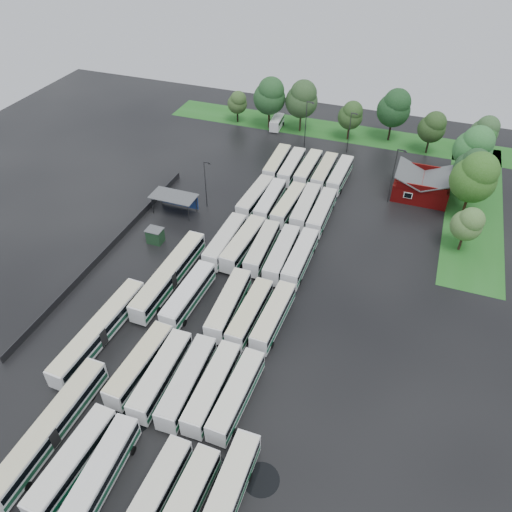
% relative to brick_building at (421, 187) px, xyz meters
% --- Properties ---
extents(ground, '(160.00, 160.00, 0.00)m').
position_rel_brick_building_xyz_m(ground, '(-24.00, -42.77, -1.87)').
color(ground, black).
rests_on(ground, ground).
extents(brick_building, '(10.07, 8.60, 5.39)m').
position_rel_brick_building_xyz_m(brick_building, '(0.00, 0.00, 0.00)').
color(brick_building, maroon).
rests_on(brick_building, ground).
extents(wash_shed, '(8.20, 4.20, 3.58)m').
position_rel_brick_building_xyz_m(wash_shed, '(-41.20, -20.74, 1.12)').
color(wash_shed, '#2D2D30').
rests_on(wash_shed, ground).
extents(utility_hut, '(2.70, 2.20, 2.62)m').
position_rel_brick_building_xyz_m(utility_hut, '(-40.20, -30.17, -0.55)').
color(utility_hut, '#17381E').
rests_on(utility_hut, ground).
extents(grass_strip_north, '(80.00, 10.00, 0.01)m').
position_rel_brick_building_xyz_m(grass_strip_north, '(-22.00, 22.03, -1.86)').
color(grass_strip_north, '#20641E').
rests_on(grass_strip_north, ground).
extents(grass_strip_east, '(10.00, 50.00, 0.01)m').
position_rel_brick_building_xyz_m(grass_strip_east, '(10.00, 0.03, -1.86)').
color(grass_strip_east, '#20641E').
rests_on(grass_strip_east, ground).
extents(west_fence, '(0.10, 50.00, 1.20)m').
position_rel_brick_building_xyz_m(west_fence, '(-46.20, -34.77, -1.27)').
color(west_fence, '#2D2D30').
rests_on(west_fence, ground).
extents(bus_r0c0, '(3.10, 12.36, 3.41)m').
position_rel_brick_building_xyz_m(bus_r0c0, '(-28.57, -68.46, 0.01)').
color(bus_r0c0, white).
rests_on(bus_r0c0, ground).
extents(bus_r0c1, '(3.18, 12.32, 3.40)m').
position_rel_brick_building_xyz_m(bus_r0c1, '(-25.08, -68.60, 0.00)').
color(bus_r0c1, white).
rests_on(bus_r0c1, ground).
extents(bus_r0c3, '(2.77, 11.97, 3.32)m').
position_rel_brick_building_xyz_m(bus_r0c3, '(-18.83, -68.76, -0.04)').
color(bus_r0c3, white).
rests_on(bus_r0c3, ground).
extents(bus_r0c4, '(2.83, 12.21, 3.38)m').
position_rel_brick_building_xyz_m(bus_r0c4, '(-15.59, -68.80, -0.00)').
color(bus_r0c4, white).
rests_on(bus_r0c4, ground).
extents(bus_r1c0, '(3.08, 12.24, 3.38)m').
position_rel_brick_building_xyz_m(bus_r1c0, '(-28.50, -54.89, -0.01)').
color(bus_r1c0, white).
rests_on(bus_r1c0, ground).
extents(bus_r1c1, '(2.91, 12.45, 3.45)m').
position_rel_brick_building_xyz_m(bus_r1c1, '(-25.24, -55.44, 0.03)').
color(bus_r1c1, white).
rests_on(bus_r1c1, ground).
extents(bus_r1c2, '(3.10, 12.59, 3.48)m').
position_rel_brick_building_xyz_m(bus_r1c2, '(-21.80, -55.25, 0.05)').
color(bus_r1c2, white).
rests_on(bus_r1c2, ground).
extents(bus_r1c3, '(2.72, 12.31, 3.42)m').
position_rel_brick_building_xyz_m(bus_r1c3, '(-18.63, -54.96, 0.02)').
color(bus_r1c3, white).
rests_on(bus_r1c3, ground).
extents(bus_r1c4, '(2.84, 12.09, 3.35)m').
position_rel_brick_building_xyz_m(bus_r1c4, '(-15.57, -54.91, -0.02)').
color(bus_r1c4, white).
rests_on(bus_r1c4, ground).
extents(bus_r2c0, '(3.02, 12.41, 3.43)m').
position_rel_brick_building_xyz_m(bus_r2c0, '(-28.32, -41.65, 0.02)').
color(bus_r2c0, white).
rests_on(bus_r2c0, ground).
extents(bus_r2c2, '(3.21, 12.58, 3.47)m').
position_rel_brick_building_xyz_m(bus_r2c2, '(-22.16, -41.46, 0.04)').
color(bus_r2c2, white).
rests_on(bus_r2c2, ground).
extents(bus_r2c3, '(2.75, 11.92, 3.30)m').
position_rel_brick_building_xyz_m(bus_r2c3, '(-18.79, -41.91, -0.05)').
color(bus_r2c3, white).
rests_on(bus_r2c3, ground).
extents(bus_r2c4, '(2.85, 11.92, 3.30)m').
position_rel_brick_building_xyz_m(bus_r2c4, '(-15.55, -41.41, -0.05)').
color(bus_r2c4, white).
rests_on(bus_r2c4, ground).
extents(bus_r3c0, '(2.79, 12.43, 3.45)m').
position_rel_brick_building_xyz_m(bus_r3c0, '(-28.29, -28.16, 0.03)').
color(bus_r3c0, white).
rests_on(bus_r3c0, ground).
extents(bus_r3c1, '(3.30, 12.64, 3.48)m').
position_rel_brick_building_xyz_m(bus_r3c1, '(-25.30, -27.80, 0.05)').
color(bus_r3c1, white).
rests_on(bus_r3c1, ground).
extents(bus_r3c2, '(2.95, 11.99, 3.31)m').
position_rel_brick_building_xyz_m(bus_r3c2, '(-22.08, -27.68, -0.04)').
color(bus_r3c2, white).
rests_on(bus_r3c2, ground).
extents(bus_r3c3, '(2.91, 12.42, 3.44)m').
position_rel_brick_building_xyz_m(bus_r3c3, '(-18.62, -28.21, 0.03)').
color(bus_r3c3, white).
rests_on(bus_r3c3, ground).
extents(bus_r3c4, '(2.68, 12.38, 3.44)m').
position_rel_brick_building_xyz_m(bus_r3c4, '(-15.61, -28.07, 0.03)').
color(bus_r3c4, white).
rests_on(bus_r3c4, ground).
extents(bus_r4c0, '(3.16, 12.16, 3.35)m').
position_rel_brick_building_xyz_m(bus_r4c0, '(-28.30, -14.03, -0.02)').
color(bus_r4c0, white).
rests_on(bus_r4c0, ground).
extents(bus_r4c1, '(2.69, 11.88, 3.30)m').
position_rel_brick_building_xyz_m(bus_r4c1, '(-25.32, -14.22, -0.05)').
color(bus_r4c1, white).
rests_on(bus_r4c1, ground).
extents(bus_r4c2, '(3.12, 12.05, 3.32)m').
position_rel_brick_building_xyz_m(bus_r4c2, '(-21.82, -14.32, -0.04)').
color(bus_r4c2, white).
rests_on(bus_r4c2, ground).
extents(bus_r4c3, '(2.82, 12.36, 3.43)m').
position_rel_brick_building_xyz_m(bus_r4c3, '(-18.72, -14.05, 0.02)').
color(bus_r4c3, white).
rests_on(bus_r4c3, ground).
extents(bus_r4c4, '(2.61, 12.21, 3.40)m').
position_rel_brick_building_xyz_m(bus_r4c4, '(-15.62, -14.52, 0.00)').
color(bus_r4c4, white).
rests_on(bus_r4c4, ground).
extents(bus_r5c0, '(2.92, 12.08, 3.34)m').
position_rel_brick_building_xyz_m(bus_r5c0, '(-28.53, -0.51, -0.03)').
color(bus_r5c0, white).
rests_on(bus_r5c0, ground).
extents(bus_r5c1, '(2.73, 12.03, 3.34)m').
position_rel_brick_building_xyz_m(bus_r5c1, '(-25.31, -0.87, -0.03)').
color(bus_r5c1, white).
rests_on(bus_r5c1, ground).
extents(bus_r5c2, '(2.78, 11.98, 3.32)m').
position_rel_brick_building_xyz_m(bus_r5c2, '(-21.98, -0.46, -0.04)').
color(bus_r5c2, white).
rests_on(bus_r5c2, ground).
extents(bus_r5c3, '(2.68, 11.86, 3.29)m').
position_rel_brick_building_xyz_m(bus_r5c3, '(-18.63, -0.52, -0.06)').
color(bus_r5c3, white).
rests_on(bus_r5c3, ground).
extents(bus_r5c4, '(2.89, 11.89, 3.29)m').
position_rel_brick_building_xyz_m(bus_r5c4, '(-15.45, -0.63, -0.06)').
color(bus_r5c4, white).
rests_on(bus_r5c4, ground).
extents(artic_bus_west_a, '(2.78, 17.96, 3.33)m').
position_rel_brick_building_xyz_m(artic_bus_west_a, '(-33.24, -66.07, -0.02)').
color(artic_bus_west_a, white).
rests_on(artic_bus_west_a, ground).
extents(artic_bus_west_b, '(3.03, 18.81, 3.48)m').
position_rel_brick_building_xyz_m(artic_bus_west_b, '(-32.91, -38.72, 0.06)').
color(artic_bus_west_b, white).
rests_on(artic_bus_west_b, ground).
extents(artic_bus_west_c, '(3.25, 18.27, 3.38)m').
position_rel_brick_building_xyz_m(artic_bus_west_c, '(-36.40, -51.86, 0.01)').
color(artic_bus_west_c, white).
rests_on(artic_bus_west_c, ground).
extents(minibus, '(2.65, 6.10, 2.60)m').
position_rel_brick_building_xyz_m(minibus, '(-34.97, 18.88, -0.42)').
color(minibus, white).
rests_on(minibus, ground).
extents(tree_north_0, '(4.66, 4.66, 7.72)m').
position_rel_brick_building_xyz_m(tree_north_0, '(-44.84, 18.88, 3.10)').
color(tree_north_0, black).
rests_on(tree_north_0, ground).
extents(tree_north_1, '(7.38, 7.38, 12.22)m').
position_rel_brick_building_xyz_m(tree_north_1, '(-36.64, 18.37, 5.99)').
color(tree_north_1, black).
rests_on(tree_north_1, ground).
extents(tree_north_2, '(7.36, 7.36, 12.18)m').
position_rel_brick_building_xyz_m(tree_north_2, '(-29.24, 19.19, 5.98)').
color(tree_north_2, '#372A1D').
rests_on(tree_north_2, ground).
extents(tree_north_3, '(5.50, 5.50, 9.11)m').
position_rel_brick_building_xyz_m(tree_north_3, '(-17.81, 18.82, 3.99)').
color(tree_north_3, '#372315').
rests_on(tree_north_3, ground).
extents(tree_north_4, '(7.27, 7.27, 12.03)m').
position_rel_brick_building_xyz_m(tree_north_4, '(-8.98, 21.57, 5.88)').
color(tree_north_4, black).
rests_on(tree_north_4, ground).
extents(tree_north_5, '(5.77, 5.77, 9.56)m').
position_rel_brick_building_xyz_m(tree_north_5, '(-0.34, 18.13, 4.29)').
color(tree_north_5, black).
rests_on(tree_north_5, ground).
extents(tree_north_6, '(5.76, 5.76, 9.54)m').
position_rel_brick_building_xyz_m(tree_north_6, '(10.05, 19.75, 4.27)').
color(tree_north_6, black).
rests_on(tree_north_6, ground).
extents(tree_east_0, '(5.01, 5.01, 8.30)m').
position_rel_brick_building_xyz_m(tree_east_0, '(8.04, -14.81, 3.47)').
color(tree_east_0, '#342118').
rests_on(tree_east_0, ground).
extents(tree_east_1, '(7.81, 7.81, 12.93)m').
position_rel_brick_building_xyz_m(tree_east_1, '(8.11, -4.70, 6.45)').
color(tree_east_1, '#311F11').
rests_on(tree_east_1, ground).
extents(tree_east_2, '(6.22, 6.22, 10.30)m').
position_rel_brick_building_xyz_m(tree_east_2, '(7.92, 2.13, 4.76)').
color(tree_east_2, black).
rests_on(tree_east_2, ground).
extents(tree_east_3, '(7.28, 7.28, 12.06)m').
position_rel_brick_building_xyz_m(tree_east_3, '(7.82, 7.99, 5.90)').
color(tree_east_3, black).
rests_on(tree_east_3, ground).
extents(tree_east_4, '(4.90, 4.90, 8.12)m').
position_rel_brick_building_xyz_m(tree_east_4, '(10.06, 18.76, 3.35)').
color(tree_east_4, '#3A2514').
rests_on(tree_east_4, ground).
extents(lamp_post_ne, '(1.69, 0.33, 10.96)m').
position_rel_brick_building_xyz_m(lamp_post_ne, '(-5.20, -4.37, 4.50)').
color(lamp_post_ne, '#2D2D30').
rests_on(lamp_post_ne, ground).
extents(lamp_post_nw, '(1.44, 0.28, 9.32)m').
position_rel_brick_building_xyz_m(lamp_post_nw, '(-36.49, -17.31, 3.55)').
color(lamp_post_nw, '#2D2D30').
rests_on(lamp_post_nw, ground).
extents(lamp_post_back_w, '(1.64, 0.32, 10.62)m').
position_rel_brick_building_xyz_m(lamp_post_back_w, '(-25.95, 11.44, 4.30)').
color(lamp_post_back_w, '#2D2D30').
rests_on(lamp_post_back_w, ground).
extents(lamp_post_back_e, '(1.40, 0.27, 9.11)m').
position_rel_brick_building_xyz_m(lamp_post_back_e, '(-16.65, 12.51, 3.42)').
color(lamp_post_back_e, '#2D2D30').
rests_on(lamp_post_back_e, ground).
extents(puddle_0, '(5.35, 5.35, 0.01)m').
position_rel_brick_building_xyz_m(puddle_0, '(-26.59, -60.71, -1.86)').
color(puddle_0, black).
rests_on(puddle_0, ground).
extents(puddle_1, '(3.52, 3.52, 0.01)m').
position_rel_brick_building_xyz_m(puddle_1, '(-15.01, -63.48, -1.86)').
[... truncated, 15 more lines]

